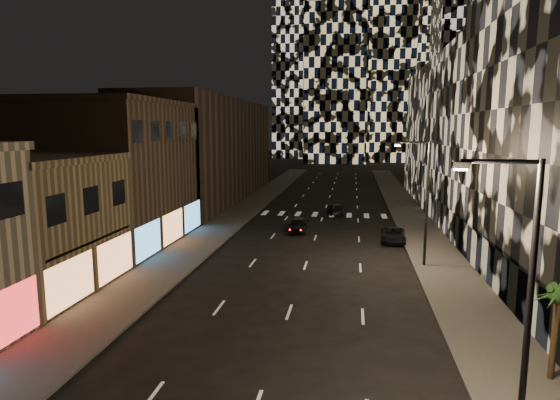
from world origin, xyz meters
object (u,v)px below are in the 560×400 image
(car_dark_rightlane, at_px, (393,235))
(palm_tree, at_px, (558,302))
(car_dark_oncoming, at_px, (336,209))
(car_dark_midlane, at_px, (298,225))
(streetlight_near, at_px, (522,286))
(streetlight_far, at_px, (424,194))

(car_dark_rightlane, distance_m, palm_tree, 23.53)
(car_dark_rightlane, bearing_deg, palm_tree, -75.76)
(car_dark_oncoming, bearing_deg, car_dark_rightlane, 105.88)
(car_dark_midlane, xyz_separation_m, car_dark_oncoming, (3.32, 10.33, -0.08))
(car_dark_rightlane, xyz_separation_m, palm_tree, (4.27, -22.98, 2.72))
(streetlight_near, height_order, streetlight_far, same)
(car_dark_midlane, height_order, car_dark_oncoming, car_dark_midlane)
(car_dark_oncoming, xyz_separation_m, palm_tree, (9.84, -36.06, 2.73))
(streetlight_far, bearing_deg, palm_tree, -79.37)
(streetlight_far, bearing_deg, car_dark_midlane, 135.10)
(car_dark_oncoming, xyz_separation_m, car_dark_rightlane, (5.57, -13.08, 0.01))
(car_dark_rightlane, bearing_deg, streetlight_near, -83.46)
(car_dark_oncoming, height_order, palm_tree, palm_tree)
(streetlight_near, relative_size, palm_tree, 2.32)
(streetlight_far, height_order, car_dark_rightlane, streetlight_far)
(streetlight_far, xyz_separation_m, car_dark_oncoming, (-6.93, 20.54, -4.74))
(palm_tree, bearing_deg, car_dark_rightlane, 100.52)
(car_dark_oncoming, height_order, car_dark_rightlane, car_dark_rightlane)
(streetlight_near, xyz_separation_m, car_dark_midlane, (-10.25, 30.22, -4.66))
(palm_tree, bearing_deg, car_dark_midlane, 117.10)
(streetlight_far, relative_size, palm_tree, 2.32)
(streetlight_near, height_order, car_dark_rightlane, streetlight_near)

